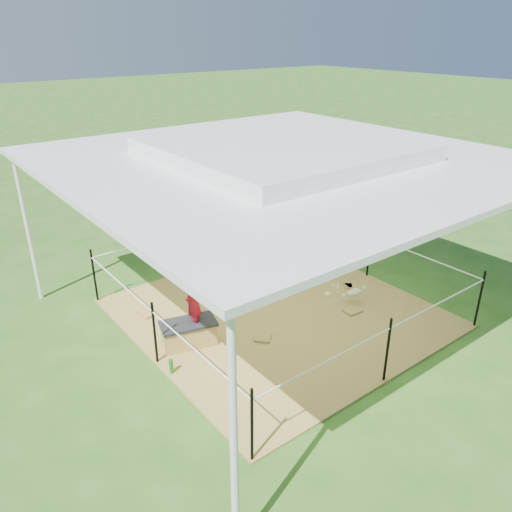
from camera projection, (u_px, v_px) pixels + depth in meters
ground at (278, 313)px, 8.42m from camera, size 90.00×90.00×0.00m
hay_patch at (278, 313)px, 8.42m from camera, size 4.60×4.60×0.03m
canopy_tent at (281, 155)px, 7.30m from camera, size 6.30×6.30×2.90m
rope_fence at (278, 280)px, 8.15m from camera, size 4.54×4.54×1.00m
straw_bale at (189, 334)px, 7.48m from camera, size 0.85×0.58×0.34m
dark_cloth at (188, 323)px, 7.40m from camera, size 0.91×0.64×0.04m
woman at (192, 295)px, 7.27m from camera, size 0.30×0.39×0.93m
green_bottle at (171, 366)px, 6.88m from camera, size 0.07×0.07×0.21m
pony at (271, 263)px, 9.24m from camera, size 0.95×0.45×0.79m
pink_hat at (271, 240)px, 9.05m from camera, size 0.25×0.25×0.11m
foal at (355, 291)px, 8.57m from camera, size 0.95×0.63×0.49m
trash_barrel at (235, 170)px, 15.33m from camera, size 0.64×0.64×0.83m
picnic_table_near at (169, 170)px, 15.37m from camera, size 2.10×1.61×0.82m
picnic_table_far at (221, 151)px, 17.75m from camera, size 2.04×1.53×0.82m
distant_person at (185, 171)px, 14.84m from camera, size 0.55×0.45×1.06m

